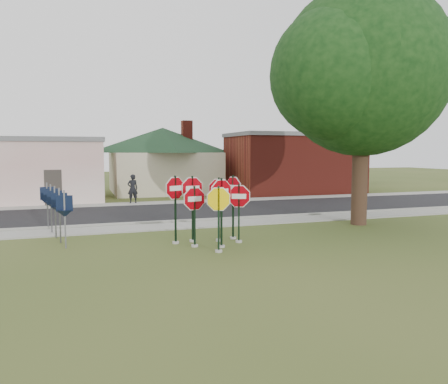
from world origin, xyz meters
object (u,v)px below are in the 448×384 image
object	(u,v)px
stop_sign_left	(195,208)
stop_sign_yellow	(219,210)
stop_sign_center	(221,202)
pedestrian	(133,189)
oak_tree	(363,71)

from	to	relation	value
stop_sign_left	stop_sign_yellow	bearing A→B (deg)	-62.51
stop_sign_center	stop_sign_left	xyz separation A→B (m)	(-0.85, 0.38, -0.22)
stop_sign_center	pedestrian	distance (m)	13.71
stop_sign_left	oak_tree	distance (m)	10.13
stop_sign_left	pedestrian	bearing A→B (deg)	92.49
stop_sign_yellow	oak_tree	size ratio (longest dim) A/B	0.21
stop_sign_center	pedestrian	world-z (taller)	stop_sign_center
oak_tree	pedestrian	world-z (taller)	oak_tree
stop_sign_center	stop_sign_yellow	distance (m)	0.75
stop_sign_yellow	oak_tree	world-z (taller)	oak_tree
stop_sign_center	stop_sign_left	distance (m)	0.96
pedestrian	stop_sign_yellow	bearing A→B (deg)	88.21
stop_sign_center	pedestrian	size ratio (longest dim) A/B	1.39
stop_sign_yellow	stop_sign_left	size ratio (longest dim) A/B	1.03
stop_sign_center	oak_tree	xyz separation A→B (m)	(7.39, 2.56, 5.26)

